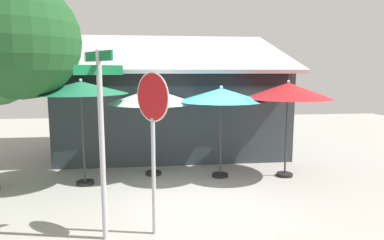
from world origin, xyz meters
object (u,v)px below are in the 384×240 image
Objects in this scene: patio_umbrella_forest_green_left at (81,89)px; street_sign_post at (101,127)px; patio_umbrella_crimson_far_right at (288,91)px; stop_sign at (153,121)px; patio_umbrella_ivory_center at (152,97)px; patio_umbrella_teal_right at (221,95)px.

street_sign_post is at bearing -72.75° from patio_umbrella_forest_green_left.
stop_sign is at bearing -140.88° from patio_umbrella_crimson_far_right.
street_sign_post is at bearing -174.44° from stop_sign.
patio_umbrella_forest_green_left is 1.87m from patio_umbrella_ivory_center.
patio_umbrella_crimson_far_right is at bearing -8.72° from patio_umbrella_ivory_center.
patio_umbrella_forest_green_left is 1.08× the size of patio_umbrella_teal_right.
stop_sign is 1.06× the size of patio_umbrella_forest_green_left.
patio_umbrella_forest_green_left reaches higher than patio_umbrella_ivory_center.
stop_sign is 3.48m from patio_umbrella_ivory_center.
patio_umbrella_teal_right is at bearing 59.59° from stop_sign.
patio_umbrella_ivory_center is at bearing 167.76° from patio_umbrella_teal_right.
patio_umbrella_ivory_center is 0.99× the size of patio_umbrella_teal_right.
stop_sign is 1.15× the size of patio_umbrella_ivory_center.
patio_umbrella_ivory_center is 3.66m from patio_umbrella_crimson_far_right.
patio_umbrella_ivory_center is 0.94× the size of patio_umbrella_crimson_far_right.
patio_umbrella_crimson_far_right reaches higher than patio_umbrella_teal_right.
patio_umbrella_teal_right is at bearing -12.24° from patio_umbrella_ivory_center.
patio_umbrella_crimson_far_right is at bearing 0.78° from patio_umbrella_forest_green_left.
patio_umbrella_crimson_far_right is (5.36, 0.07, -0.10)m from patio_umbrella_forest_green_left.
stop_sign is at bearing -89.70° from patio_umbrella_ivory_center.
patio_umbrella_ivory_center is at bearing 171.28° from patio_umbrella_crimson_far_right.
stop_sign is 1.14× the size of patio_umbrella_teal_right.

